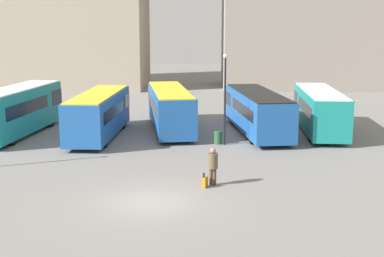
{
  "coord_description": "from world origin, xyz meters",
  "views": [
    {
      "loc": [
        2.21,
        -22.04,
        7.61
      ],
      "look_at": [
        1.63,
        8.55,
        1.58
      ],
      "focal_mm": 50.0,
      "sensor_mm": 36.0,
      "label": 1
    }
  ],
  "objects": [
    {
      "name": "bus_2",
      "position": [
        -0.12,
        16.07,
        1.62
      ],
      "size": [
        4.14,
        10.79,
        2.98
      ],
      "rotation": [
        0.0,
        0.0,
        1.73
      ],
      "color": "#1E56A3",
      "rests_on": "ground_plane"
    },
    {
      "name": "bus_3",
      "position": [
        6.07,
        14.99,
        1.59
      ],
      "size": [
        3.99,
        10.8,
        2.91
      ],
      "rotation": [
        0.0,
        0.0,
        1.71
      ],
      "color": "#1E56A3",
      "rests_on": "ground_plane"
    },
    {
      "name": "bus_1",
      "position": [
        -4.78,
        13.57,
        1.62
      ],
      "size": [
        2.83,
        9.97,
        2.99
      ],
      "rotation": [
        0.0,
        0.0,
        1.53
      ],
      "color": "#1E56A3",
      "rests_on": "ground_plane"
    },
    {
      "name": "bus_4",
      "position": [
        10.52,
        15.34,
        1.63
      ],
      "size": [
        2.9,
        9.97,
        3.0
      ],
      "rotation": [
        0.0,
        0.0,
        1.52
      ],
      "color": "#19847F",
      "rests_on": "ground_plane"
    },
    {
      "name": "suitcase",
      "position": [
        2.35,
        2.19,
        0.26
      ],
      "size": [
        0.31,
        0.45,
        0.74
      ],
      "rotation": [
        0.0,
        0.0,
        1.24
      ],
      "color": "#B27A1E",
      "rests_on": "ground_plane"
    },
    {
      "name": "traveler",
      "position": [
        2.74,
        2.54,
        1.09
      ],
      "size": [
        0.6,
        0.6,
        1.83
      ],
      "rotation": [
        0.0,
        0.0,
        1.24
      ],
      "color": "#4C3828",
      "rests_on": "ground_plane"
    },
    {
      "name": "bus_0",
      "position": [
        -10.5,
        14.13,
        1.78
      ],
      "size": [
        3.57,
        10.35,
        3.28
      ],
      "rotation": [
        0.0,
        0.0,
        1.46
      ],
      "color": "#19847F",
      "rests_on": "ground_plane"
    },
    {
      "name": "lamp_post_1",
      "position": [
        3.64,
        11.2,
        3.38
      ],
      "size": [
        0.28,
        0.28,
        5.76
      ],
      "color": "black",
      "rests_on": "ground_plane"
    },
    {
      "name": "ground_plane",
      "position": [
        0.0,
        0.0,
        0.0
      ],
      "size": [
        160.0,
        160.0,
        0.0
      ],
      "primitive_type": "plane",
      "color": "slate"
    },
    {
      "name": "trash_bin",
      "position": [
        3.24,
        11.49,
        0.42
      ],
      "size": [
        0.52,
        0.52,
        0.85
      ],
      "color": "#285633",
      "rests_on": "ground_plane"
    }
  ]
}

